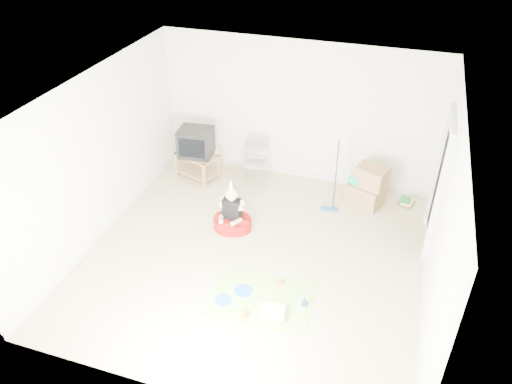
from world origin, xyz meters
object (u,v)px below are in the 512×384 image
(folding_chair, at_px, (255,164))
(seated_woman, at_px, (232,218))
(crt_tv, at_px, (196,142))
(birthday_cake, at_px, (273,313))
(tv_stand, at_px, (198,164))
(cardboard_boxes, at_px, (367,186))

(folding_chair, relative_size, seated_woman, 0.93)
(crt_tv, relative_size, birthday_cake, 1.66)
(crt_tv, bearing_deg, folding_chair, -1.34)
(tv_stand, bearing_deg, birthday_cake, -51.35)
(cardboard_boxes, height_order, birthday_cake, cardboard_boxes)
(birthday_cake, bearing_deg, folding_chair, 112.21)
(seated_woman, distance_m, birthday_cake, 2.00)
(folding_chair, bearing_deg, crt_tv, -175.18)
(cardboard_boxes, relative_size, birthday_cake, 2.04)
(folding_chair, xyz_separation_m, seated_woman, (0.07, -1.40, -0.21))
(crt_tv, relative_size, folding_chair, 0.70)
(folding_chair, relative_size, cardboard_boxes, 1.16)
(seated_woman, bearing_deg, cardboard_boxes, 34.80)
(crt_tv, bearing_deg, cardboard_boxes, -4.87)
(crt_tv, xyz_separation_m, seated_woman, (1.18, -1.30, -0.54))
(crt_tv, height_order, folding_chair, crt_tv)
(cardboard_boxes, xyz_separation_m, birthday_cake, (-0.81, -3.00, -0.31))
(cardboard_boxes, bearing_deg, seated_woman, -145.20)
(crt_tv, xyz_separation_m, cardboard_boxes, (3.16, 0.07, -0.38))
(crt_tv, distance_m, cardboard_boxes, 3.18)
(cardboard_boxes, bearing_deg, crt_tv, -178.72)
(tv_stand, xyz_separation_m, cardboard_boxes, (3.16, 0.07, 0.07))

